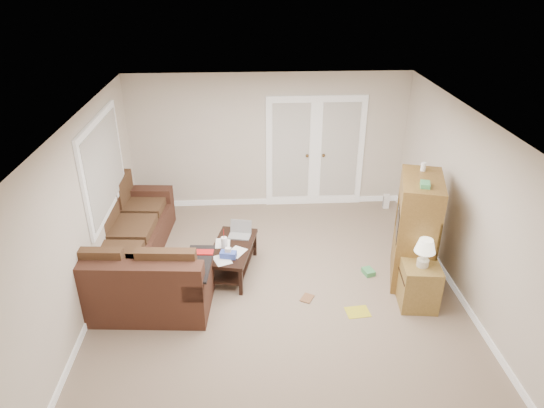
{
  "coord_description": "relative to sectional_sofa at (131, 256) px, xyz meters",
  "views": [
    {
      "loc": [
        -0.39,
        -5.59,
        4.19
      ],
      "look_at": [
        -0.06,
        0.54,
        1.1
      ],
      "focal_mm": 32.0,
      "sensor_mm": 36.0,
      "label": 1
    }
  ],
  "objects": [
    {
      "name": "floor",
      "position": [
        2.12,
        -0.44,
        -0.36
      ],
      "size": [
        5.5,
        5.5,
        0.0
      ],
      "primitive_type": "plane",
      "color": "gray",
      "rests_on": "ground"
    },
    {
      "name": "ceiling",
      "position": [
        2.12,
        -0.44,
        2.14
      ],
      "size": [
        5.0,
        5.5,
        0.02
      ],
      "primitive_type": "cube",
      "color": "white",
      "rests_on": "wall_back"
    },
    {
      "name": "wall_left",
      "position": [
        -0.38,
        -0.44,
        0.89
      ],
      "size": [
        0.02,
        5.5,
        2.5
      ],
      "primitive_type": "cube",
      "color": "beige",
      "rests_on": "floor"
    },
    {
      "name": "wall_right",
      "position": [
        4.62,
        -0.44,
        0.89
      ],
      "size": [
        0.02,
        5.5,
        2.5
      ],
      "primitive_type": "cube",
      "color": "beige",
      "rests_on": "floor"
    },
    {
      "name": "wall_back",
      "position": [
        2.12,
        2.31,
        0.89
      ],
      "size": [
        5.0,
        0.02,
        2.5
      ],
      "primitive_type": "cube",
      "color": "beige",
      "rests_on": "floor"
    },
    {
      "name": "wall_front",
      "position": [
        2.12,
        -3.19,
        0.89
      ],
      "size": [
        5.0,
        0.02,
        2.5
      ],
      "primitive_type": "cube",
      "color": "beige",
      "rests_on": "floor"
    },
    {
      "name": "baseboards",
      "position": [
        2.12,
        -0.44,
        -0.31
      ],
      "size": [
        5.0,
        5.5,
        0.1
      ],
      "primitive_type": null,
      "color": "white",
      "rests_on": "floor"
    },
    {
      "name": "french_doors",
      "position": [
        2.97,
        2.27,
        0.68
      ],
      "size": [
        1.8,
        0.05,
        2.13
      ],
      "color": "white",
      "rests_on": "floor"
    },
    {
      "name": "window_left",
      "position": [
        -0.34,
        0.56,
        1.19
      ],
      "size": [
        0.05,
        1.92,
        1.42
      ],
      "color": "white",
      "rests_on": "wall_left"
    },
    {
      "name": "sectional_sofa",
      "position": [
        0.0,
        0.0,
        0.0
      ],
      "size": [
        2.02,
        3.07,
        0.91
      ],
      "rotation": [
        0.0,
        0.0,
        -0.07
      ],
      "color": "#45261A",
      "rests_on": "floor"
    },
    {
      "name": "coffee_table",
      "position": [
        1.48,
        0.05,
        -0.11
      ],
      "size": [
        0.78,
        1.21,
        0.76
      ],
      "rotation": [
        0.0,
        0.0,
        -0.21
      ],
      "color": "black",
      "rests_on": "floor"
    },
    {
      "name": "tv_armoire",
      "position": [
        4.07,
        -0.22,
        0.44
      ],
      "size": [
        0.79,
        1.1,
        1.7
      ],
      "rotation": [
        0.0,
        0.0,
        -0.28
      ],
      "color": "brown",
      "rests_on": "floor"
    },
    {
      "name": "side_cabinet",
      "position": [
        3.97,
        -0.87,
        0.01
      ],
      "size": [
        0.54,
        0.54,
        1.03
      ],
      "rotation": [
        0.0,
        0.0,
        -0.11
      ],
      "color": "olive",
      "rests_on": "floor"
    },
    {
      "name": "space_heater",
      "position": [
        4.32,
        2.01,
        -0.22
      ],
      "size": [
        0.11,
        0.1,
        0.27
      ],
      "primitive_type": "cube",
      "rotation": [
        0.0,
        0.0,
        -0.06
      ],
      "color": "white",
      "rests_on": "floor"
    },
    {
      "name": "floor_magazine",
      "position": [
        3.14,
        -0.99,
        -0.35
      ],
      "size": [
        0.33,
        0.27,
        0.01
      ],
      "primitive_type": "cube",
      "rotation": [
        0.0,
        0.0,
        0.1
      ],
      "color": "gold",
      "rests_on": "floor"
    },
    {
      "name": "floor_greenbox",
      "position": [
        3.49,
        -0.12,
        -0.32
      ],
      "size": [
        0.19,
        0.22,
        0.08
      ],
      "primitive_type": "cube",
      "rotation": [
        0.0,
        0.0,
        0.28
      ],
      "color": "#469A5A",
      "rests_on": "floor"
    },
    {
      "name": "floor_book",
      "position": [
        2.44,
        -0.63,
        -0.35
      ],
      "size": [
        0.23,
        0.25,
        0.02
      ],
      "primitive_type": "imported",
      "rotation": [
        0.0,
        0.0,
        -0.51
      ],
      "color": "brown",
      "rests_on": "floor"
    }
  ]
}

